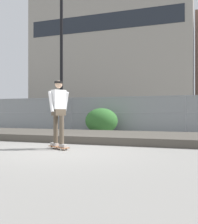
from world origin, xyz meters
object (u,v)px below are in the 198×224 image
Objects in this scene: street_lamp at (61,45)px; parked_car_mid at (170,116)px; shrub_left at (101,121)px; parked_car_near at (69,116)px; skater at (59,109)px; skateboard at (59,147)px.

parked_car_mid is at bearing 34.03° from street_lamp.
parked_car_mid reaches higher than shrub_left.
street_lamp is 1.67× the size of parked_car_near.
parked_car_near is (-4.19, 9.39, -0.30)m from skater.
skateboard is 5.83m from shrub_left.
parked_car_near is at bearing 114.07° from skateboard.
shrub_left is at bearing -4.31° from street_lamp.
parked_car_near is at bearing 133.84° from shrub_left.
parked_car_near reaches higher than shrub_left.
parked_car_mid is at bearing 76.76° from skater.
street_lamp reaches higher than parked_car_near.
shrub_left is at bearing 96.98° from skateboard.
parked_car_mid is (6.41, 0.04, 0.00)m from parked_car_near.
street_lamp reaches higher than skateboard.
skateboard is 1.08m from skater.
skater reaches higher than skateboard.
skater reaches higher than parked_car_mid.
skater is at bearing -103.24° from parked_car_mid.
street_lamp is at bearing -145.97° from parked_car_mid.
skateboard is 0.11× the size of street_lamp.
parked_car_mid is at bearing 76.76° from skateboard.
shrub_left is (-0.70, 5.76, -0.51)m from skater.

